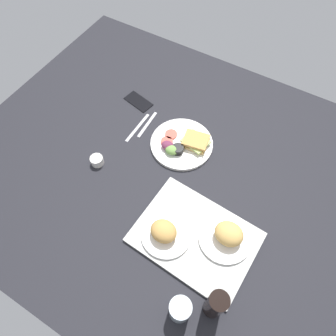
# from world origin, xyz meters

# --- Properties ---
(ground_plane) EXTENTS (1.90, 1.50, 0.03)m
(ground_plane) POSITION_xyz_m (0.00, 0.00, -0.01)
(ground_plane) COLOR black
(serving_tray) EXTENTS (0.47, 0.36, 0.02)m
(serving_tray) POSITION_xyz_m (-0.22, 0.23, 0.01)
(serving_tray) COLOR #B2B2AD
(serving_tray) RESTS_ON ground_plane
(bread_plate_near) EXTENTS (0.20, 0.20, 0.09)m
(bread_plate_near) POSITION_xyz_m (-0.32, 0.18, 0.05)
(bread_plate_near) COLOR white
(bread_plate_near) RESTS_ON serving_tray
(bread_plate_far) EXTENTS (0.19, 0.19, 0.08)m
(bread_plate_far) POSITION_xyz_m (-0.12, 0.28, 0.05)
(bread_plate_far) COLOR white
(bread_plate_far) RESTS_ON serving_tray
(plate_with_salad) EXTENTS (0.29, 0.29, 0.05)m
(plate_with_salad) POSITION_xyz_m (0.04, -0.13, 0.02)
(plate_with_salad) COLOR white
(plate_with_salad) RESTS_ON ground_plane
(drinking_glass) EXTENTS (0.07, 0.07, 0.13)m
(drinking_glass) POSITION_xyz_m (-0.29, 0.49, 0.06)
(drinking_glass) COLOR silver
(drinking_glass) RESTS_ON ground_plane
(soda_bottle) EXTENTS (0.06, 0.06, 0.19)m
(soda_bottle) POSITION_xyz_m (-0.39, 0.42, 0.10)
(soda_bottle) COLOR black
(soda_bottle) RESTS_ON ground_plane
(espresso_cup) EXTENTS (0.06, 0.06, 0.04)m
(espresso_cup) POSITION_xyz_m (0.31, 0.15, 0.02)
(espresso_cup) COLOR silver
(espresso_cup) RESTS_ON ground_plane
(fork) EXTENTS (0.02, 0.17, 0.01)m
(fork) POSITION_xyz_m (0.24, -0.15, 0.00)
(fork) COLOR #B7B7BC
(fork) RESTS_ON ground_plane
(knife) EXTENTS (0.02, 0.19, 0.01)m
(knife) POSITION_xyz_m (0.27, -0.11, 0.00)
(knife) COLOR #B7B7BC
(knife) RESTS_ON ground_plane
(cell_phone) EXTENTS (0.16, 0.10, 0.01)m
(cell_phone) POSITION_xyz_m (0.36, -0.25, 0.00)
(cell_phone) COLOR black
(cell_phone) RESTS_ON ground_plane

